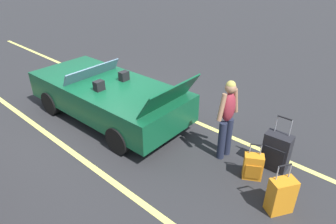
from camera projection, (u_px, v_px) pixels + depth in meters
ground_plane at (110, 117)px, 7.40m from camera, size 80.00×80.00×0.00m
lot_line_near at (146, 100)px, 8.21m from camera, size 18.00×0.12×0.01m
lot_line_mid at (58, 142)px, 6.46m from camera, size 18.00×0.12×0.01m
convertible_car at (103, 94)px, 7.22m from camera, size 4.27×1.92×1.49m
suitcase_large_black at (276, 152)px, 5.54m from camera, size 0.49×0.32×1.08m
suitcase_medium_bright at (281, 196)px, 4.63m from camera, size 0.42×0.47×0.88m
suitcase_small_carryon at (253, 167)px, 5.34m from camera, size 0.39×0.35×0.71m
traveler_person at (227, 116)px, 5.59m from camera, size 0.25×0.61×1.65m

